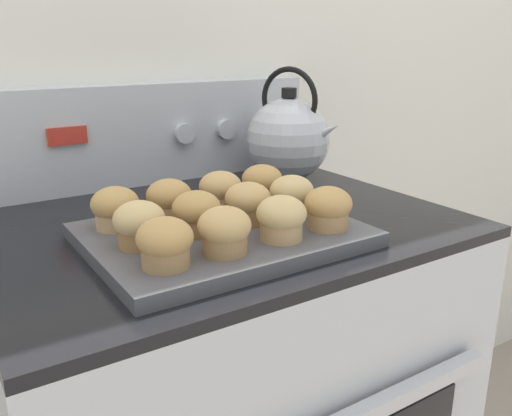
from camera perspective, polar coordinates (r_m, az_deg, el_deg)
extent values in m
cube|color=silver|center=(1.21, -12.91, 16.23)|extent=(8.00, 0.05, 2.40)
cube|color=black|center=(0.95, -4.50, -1.40)|extent=(0.78, 0.63, 0.02)
cube|color=#B7BABF|center=(1.18, -11.42, 7.65)|extent=(0.76, 0.05, 0.21)
cube|color=#B72D23|center=(1.09, -19.26, 7.19)|extent=(0.07, 0.01, 0.03)
cylinder|color=#B7BABF|center=(1.17, -7.55, 7.80)|extent=(0.04, 0.02, 0.04)
cylinder|color=#B7BABF|center=(1.22, -3.20, 8.28)|extent=(0.04, 0.02, 0.04)
cylinder|color=#B7BABF|center=(1.27, 0.82, 8.69)|extent=(0.04, 0.02, 0.04)
cube|color=#4C4C51|center=(0.83, -3.57, -2.84)|extent=(0.40, 0.31, 0.02)
cylinder|color=#A37A4C|center=(0.69, -9.49, -4.93)|extent=(0.06, 0.06, 0.03)
ellipsoid|color=tan|center=(0.68, -9.59, -3.08)|extent=(0.07, 0.07, 0.05)
cylinder|color=#A37A4C|center=(0.72, -3.31, -3.63)|extent=(0.06, 0.06, 0.03)
ellipsoid|color=tan|center=(0.72, -3.35, -1.85)|extent=(0.07, 0.07, 0.05)
cylinder|color=tan|center=(0.77, 2.47, -2.29)|extent=(0.06, 0.06, 0.03)
ellipsoid|color=tan|center=(0.76, 2.50, -0.61)|extent=(0.07, 0.07, 0.05)
cylinder|color=tan|center=(0.82, 7.55, -1.10)|extent=(0.06, 0.06, 0.03)
ellipsoid|color=tan|center=(0.82, 7.62, 0.48)|extent=(0.07, 0.07, 0.05)
cylinder|color=olive|center=(0.76, -12.09, -2.86)|extent=(0.06, 0.06, 0.03)
ellipsoid|color=tan|center=(0.76, -12.21, -1.17)|extent=(0.07, 0.07, 0.05)
cylinder|color=olive|center=(0.80, -6.23, -1.65)|extent=(0.06, 0.06, 0.03)
ellipsoid|color=tan|center=(0.79, -6.29, -0.02)|extent=(0.07, 0.07, 0.05)
cylinder|color=olive|center=(0.84, -0.86, -0.55)|extent=(0.06, 0.06, 0.03)
ellipsoid|color=tan|center=(0.83, -0.86, 1.00)|extent=(0.07, 0.07, 0.05)
cylinder|color=tan|center=(0.89, 3.76, 0.33)|extent=(0.06, 0.06, 0.03)
ellipsoid|color=tan|center=(0.88, 3.79, 1.81)|extent=(0.07, 0.07, 0.05)
cylinder|color=tan|center=(0.84, -14.50, -1.09)|extent=(0.06, 0.06, 0.03)
ellipsoid|color=tan|center=(0.84, -14.62, 0.45)|extent=(0.07, 0.07, 0.05)
cylinder|color=tan|center=(0.87, -9.07, -0.14)|extent=(0.06, 0.06, 0.03)
ellipsoid|color=tan|center=(0.86, -9.15, 1.36)|extent=(0.07, 0.07, 0.05)
cylinder|color=tan|center=(0.91, -3.95, 0.82)|extent=(0.06, 0.06, 0.03)
ellipsoid|color=tan|center=(0.90, -3.98, 2.26)|extent=(0.07, 0.07, 0.05)
cylinder|color=tan|center=(0.96, 0.65, 1.69)|extent=(0.06, 0.06, 0.03)
ellipsoid|color=tan|center=(0.95, 0.65, 3.06)|extent=(0.07, 0.07, 0.05)
sphere|color=silver|center=(1.17, 3.41, 7.19)|extent=(0.18, 0.18, 0.18)
cylinder|color=black|center=(1.16, 3.50, 12.02)|extent=(0.03, 0.03, 0.02)
cone|color=silver|center=(1.13, 7.00, 7.84)|extent=(0.07, 0.10, 0.07)
torus|color=black|center=(1.16, 3.49, 11.31)|extent=(0.06, 0.13, 0.14)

